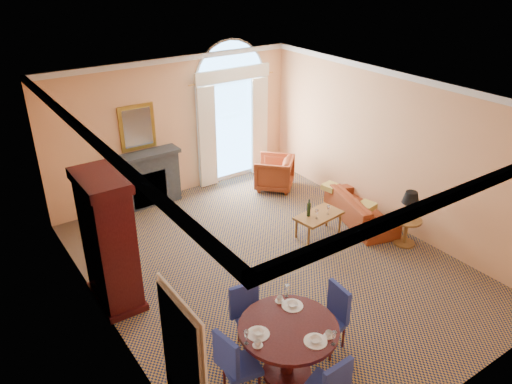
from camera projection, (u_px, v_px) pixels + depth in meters
ground at (271, 264)px, 9.27m from camera, size 7.50×7.50×0.00m
room_envelope at (249, 126)px, 8.64m from camera, size 6.04×7.52×3.45m
armoire at (109, 243)px, 7.89m from camera, size 0.65×1.16×2.27m
dining_table at (288, 340)px, 6.63m from camera, size 1.34×1.34×1.04m
dining_chair_north at (249, 313)px, 7.18m from camera, size 0.57×0.57×1.01m
dining_chair_east at (333, 314)px, 7.16m from camera, size 0.56×0.56×1.01m
dining_chair_west at (234, 362)px, 6.34m from camera, size 0.53×0.53×1.01m
sofa at (361, 208)px, 10.63m from camera, size 1.31×2.12×0.58m
armchair at (274, 173)px, 12.03m from camera, size 1.22×1.22×0.80m
coffee_table at (318, 216)px, 9.99m from camera, size 1.03×0.66×0.85m
side_table at (409, 212)px, 9.60m from camera, size 0.56×0.56×1.13m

